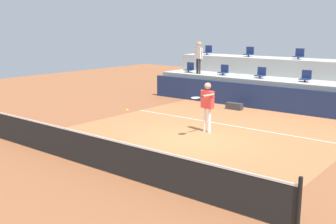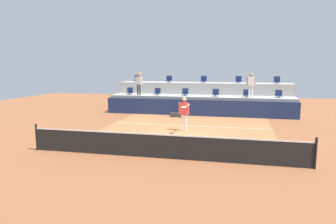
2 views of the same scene
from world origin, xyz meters
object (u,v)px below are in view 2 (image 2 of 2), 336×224
(stadium_chair_upper_far_left, at_px, (137,79))
(stadium_chair_upper_center, at_px, (204,80))
(tennis_player, at_px, (184,110))
(stadium_chair_lower_mid_left, at_px, (185,93))
(spectator_in_grey, at_px, (251,83))
(stadium_chair_upper_far_right, at_px, (277,81))
(stadium_chair_lower_left, at_px, (157,92))
(stadium_chair_lower_mid_right, at_px, (216,93))
(spectator_with_hat, at_px, (139,81))
(stadium_chair_lower_far_left, at_px, (130,92))
(stadium_chair_lower_right, at_px, (247,94))
(stadium_chair_upper_right, at_px, (239,80))
(stadium_chair_lower_far_right, at_px, (279,94))
(stadium_chair_upper_left, at_px, (169,79))
(tennis_ball, at_px, (148,118))
(equipment_bag, at_px, (176,115))

(stadium_chair_upper_far_left, relative_size, stadium_chair_upper_center, 1.00)
(tennis_player, bearing_deg, stadium_chair_lower_mid_left, 99.43)
(stadium_chair_upper_center, bearing_deg, spectator_in_grey, -32.57)
(stadium_chair_upper_far_right, bearing_deg, stadium_chair_lower_left, -168.05)
(stadium_chair_lower_mid_right, height_order, spectator_with_hat, spectator_with_hat)
(stadium_chair_lower_far_left, bearing_deg, stadium_chair_lower_mid_right, 0.00)
(stadium_chair_lower_mid_left, distance_m, stadium_chair_lower_right, 4.29)
(stadium_chair_lower_mid_right, height_order, stadium_chair_upper_right, stadium_chair_upper_right)
(stadium_chair_lower_mid_right, xyz_separation_m, tennis_player, (-1.15, -6.24, -0.38))
(stadium_chair_lower_far_right, relative_size, stadium_chair_upper_left, 1.00)
(tennis_ball, distance_m, equipment_bag, 7.07)
(stadium_chair_lower_left, xyz_separation_m, tennis_ball, (1.96, -9.05, -0.36))
(spectator_with_hat, bearing_deg, stadium_chair_lower_left, 16.45)
(stadium_chair_lower_mid_right, bearing_deg, spectator_in_grey, -9.26)
(stadium_chair_lower_far_left, xyz_separation_m, stadium_chair_upper_far_left, (-0.02, 1.80, 0.85))
(stadium_chair_lower_far_right, xyz_separation_m, tennis_ball, (-6.49, -9.05, -0.36))
(stadium_chair_lower_mid_left, distance_m, stadium_chair_lower_mid_right, 2.18)
(stadium_chair_lower_mid_right, relative_size, stadium_chair_upper_right, 1.00)
(stadium_chair_upper_far_left, bearing_deg, spectator_with_hat, -68.29)
(stadium_chair_lower_right, relative_size, spectator_in_grey, 0.32)
(stadium_chair_lower_left, distance_m, stadium_chair_upper_right, 6.11)
(stadium_chair_lower_right, bearing_deg, stadium_chair_lower_left, 180.00)
(stadium_chair_lower_far_left, bearing_deg, stadium_chair_lower_far_right, 0.00)
(stadium_chair_lower_far_left, distance_m, stadium_chair_lower_right, 8.50)
(stadium_chair_lower_far_right, bearing_deg, stadium_chair_lower_far_left, 180.00)
(stadium_chair_upper_right, bearing_deg, stadium_chair_lower_mid_left, -154.16)
(tennis_ball, bearing_deg, stadium_chair_lower_far_right, 54.35)
(stadium_chair_upper_left, xyz_separation_m, tennis_ball, (1.50, -10.85, -1.21))
(stadium_chair_lower_left, xyz_separation_m, stadium_chair_lower_mid_right, (4.24, 0.00, 0.00))
(stadium_chair_upper_right, bearing_deg, stadium_chair_lower_left, -162.69)
(stadium_chair_upper_far_right, height_order, spectator_with_hat, spectator_with_hat)
(tennis_player, bearing_deg, stadium_chair_lower_right, 62.47)
(stadium_chair_upper_center, bearing_deg, stadium_chair_upper_right, 0.00)
(stadium_chair_lower_right, xyz_separation_m, tennis_ball, (-4.39, -9.05, -0.36))
(tennis_player, xyz_separation_m, tennis_ball, (-1.13, -2.80, 0.02))
(tennis_player, height_order, tennis_ball, tennis_player)
(stadium_chair_lower_left, xyz_separation_m, stadium_chair_lower_right, (6.35, 0.00, 0.00))
(tennis_ball, bearing_deg, stadium_chair_upper_right, 70.63)
(stadium_chair_lower_far_right, height_order, tennis_ball, stadium_chair_lower_far_right)
(stadium_chair_lower_far_right, xyz_separation_m, equipment_bag, (-6.63, -2.04, -1.31))
(stadium_chair_upper_center, bearing_deg, stadium_chair_lower_left, -150.48)
(stadium_chair_lower_mid_right, xyz_separation_m, stadium_chair_upper_center, (-1.06, 1.80, 0.85))
(stadium_chair_upper_right, height_order, tennis_player, stadium_chair_upper_right)
(stadium_chair_lower_far_left, xyz_separation_m, spectator_in_grey, (8.75, -0.38, 0.77))
(stadium_chair_upper_far_right, height_order, equipment_bag, stadium_chair_upper_far_right)
(stadium_chair_lower_far_left, xyz_separation_m, stadium_chair_lower_left, (2.15, 0.00, 0.00))
(stadium_chair_lower_far_right, relative_size, stadium_chair_upper_far_right, 1.00)
(stadium_chair_lower_far_right, bearing_deg, stadium_chair_lower_right, 180.00)
(stadium_chair_lower_far_left, relative_size, stadium_chair_lower_far_right, 1.00)
(stadium_chair_lower_mid_left, relative_size, stadium_chair_upper_left, 1.00)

